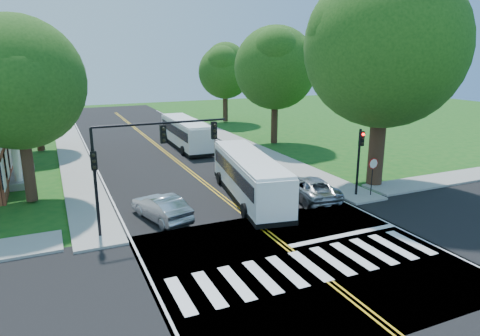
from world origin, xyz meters
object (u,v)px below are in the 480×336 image
hatchback (161,207)px  dark_sedan (242,157)px  signal_ne (360,153)px  bus_lead (249,176)px  suv (309,188)px  signal_nw (141,151)px  bus_follow (185,133)px

hatchback → dark_sedan: 14.09m
signal_ne → bus_lead: 7.32m
suv → hatchback: bearing=4.6°
dark_sedan → bus_lead: bearing=84.3°
bus_lead → hatchback: (-6.20, -1.42, -0.77)m
hatchback → suv: size_ratio=0.86×
signal_nw → dark_sedan: size_ratio=1.85×
signal_nw → bus_follow: 21.59m
signal_ne → bus_lead: bearing=158.6°
signal_nw → suv: signal_nw is taller
bus_follow → dark_sedan: 8.74m
dark_sedan → bus_follow: bearing=-56.7°
signal_nw → signal_ne: (14.06, 0.01, -1.41)m
signal_nw → bus_lead: size_ratio=0.63×
bus_follow → suv: size_ratio=2.11×
bus_follow → dark_sedan: bearing=108.8°
signal_nw → signal_ne: size_ratio=1.62×
bus_lead → dark_sedan: bearing=-102.3°
suv → dark_sedan: (-0.05, 10.43, -0.17)m
hatchback → signal_nw: bearing=30.8°
suv → bus_lead: bearing=-18.9°
bus_lead → suv: bus_lead is taller
signal_ne → suv: signal_ne is taller
bus_lead → bus_follow: (0.94, 17.09, -0.01)m
signal_ne → dark_sedan: size_ratio=1.14×
bus_follow → suv: bearing=99.5°
signal_nw → bus_lead: 8.33m
hatchback → dark_sedan: bearing=-148.7°
dark_sedan → hatchback: bearing=62.6°
signal_nw → bus_lead: bearing=19.7°
signal_ne → bus_lead: signal_ne is taller
suv → signal_nw: bearing=11.1°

